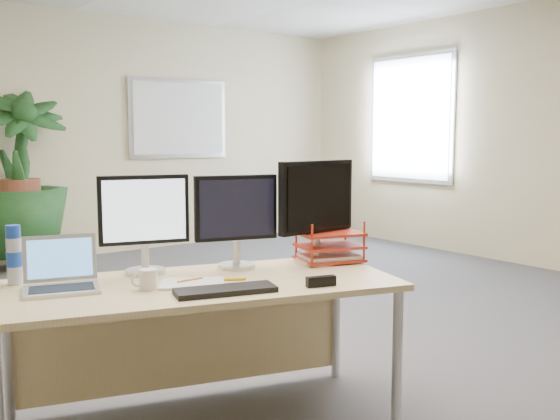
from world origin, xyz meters
TOP-DOWN VIEW (x-y plane):
  - floor at (0.00, 0.00)m, footprint 8.00×8.00m
  - back_wall at (0.00, 4.00)m, footprint 7.00×0.04m
  - whiteboard at (1.20, 3.97)m, footprint 1.30×0.04m
  - window at (3.47, 2.30)m, footprint 0.04×1.30m
  - desk at (-1.01, -0.31)m, footprint 1.93×1.24m
  - floor_plant at (-0.75, 3.70)m, footprint 0.88×0.88m
  - monitor_left at (-1.15, -0.08)m, footprint 0.42×0.20m
  - monitor_right at (-0.73, -0.24)m, footprint 0.41×0.19m
  - monitor_dark at (-0.33, -0.39)m, footprint 0.48×0.22m
  - laptop at (-1.58, -0.13)m, footprint 0.38×0.35m
  - keyboard at (-1.05, -0.63)m, footprint 0.45×0.26m
  - coffee_mug at (-1.28, -0.38)m, footprint 0.12×0.08m
  - spiral_notebook at (-1.09, -0.42)m, footprint 0.35×0.33m
  - orange_pen at (-1.08, -0.39)m, footprint 0.13×0.01m
  - yellow_highlighter at (-0.89, -0.47)m, footprint 0.10×0.06m
  - water_bottle at (-1.72, 0.07)m, footprint 0.07×0.07m
  - letter_tray at (-0.25, -0.41)m, footprint 0.38×0.33m
  - stapler at (-0.65, -0.79)m, footprint 0.14×0.07m

SIDE VIEW (x-z plane):
  - floor at x=0.00m, z-range 0.00..0.00m
  - desk at x=-1.01m, z-range 0.20..0.89m
  - spiral_notebook at x=-1.09m, z-range 0.69..0.70m
  - yellow_highlighter at x=-0.89m, z-range 0.69..0.70m
  - keyboard at x=-1.05m, z-range 0.69..0.71m
  - orange_pen at x=-1.08m, z-range 0.70..0.71m
  - stapler at x=-0.65m, z-range 0.69..0.73m
  - coffee_mug at x=-1.28m, z-range 0.69..0.78m
  - laptop at x=-1.58m, z-range 0.63..0.86m
  - floor_plant at x=-0.75m, z-range 0.00..1.50m
  - letter_tray at x=-0.25m, z-range 0.68..0.83m
  - water_bottle at x=-1.72m, z-range 0.68..0.95m
  - monitor_right at x=-0.73m, z-range 0.72..1.19m
  - monitor_left at x=-1.15m, z-range 0.72..1.20m
  - monitor_dark at x=-0.33m, z-range 0.73..1.26m
  - back_wall at x=0.00m, z-range 0.00..2.70m
  - whiteboard at x=1.20m, z-range 1.07..2.02m
  - window at x=3.47m, z-range 0.77..2.33m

